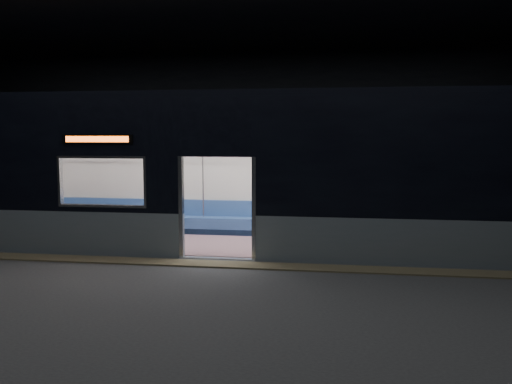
# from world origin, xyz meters

# --- Properties ---
(station_floor) EXTENTS (24.00, 14.00, 0.01)m
(station_floor) POSITION_xyz_m (0.00, 0.00, -0.01)
(station_floor) COLOR #47494C
(station_floor) RESTS_ON ground
(station_envelope) EXTENTS (24.00, 14.00, 5.00)m
(station_envelope) POSITION_xyz_m (0.00, 0.00, 3.66)
(station_envelope) COLOR black
(station_envelope) RESTS_ON station_floor
(tactile_strip) EXTENTS (22.80, 0.50, 0.03)m
(tactile_strip) POSITION_xyz_m (0.00, 0.55, 0.01)
(tactile_strip) COLOR #8C7F59
(tactile_strip) RESTS_ON station_floor
(metro_car) EXTENTS (18.00, 3.04, 3.35)m
(metro_car) POSITION_xyz_m (-0.00, 2.54, 1.85)
(metro_car) COLOR #85919F
(metro_car) RESTS_ON station_floor
(passenger) EXTENTS (0.38, 0.67, 1.34)m
(passenger) POSITION_xyz_m (2.90, 3.55, 0.78)
(passenger) COLOR black
(passenger) RESTS_ON metro_car
(handbag) EXTENTS (0.34, 0.32, 0.14)m
(handbag) POSITION_xyz_m (2.89, 3.33, 0.67)
(handbag) COLOR black
(handbag) RESTS_ON passenger
(transit_map) EXTENTS (1.01, 0.03, 0.66)m
(transit_map) POSITION_xyz_m (2.99, 3.85, 1.48)
(transit_map) COLOR white
(transit_map) RESTS_ON metro_car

